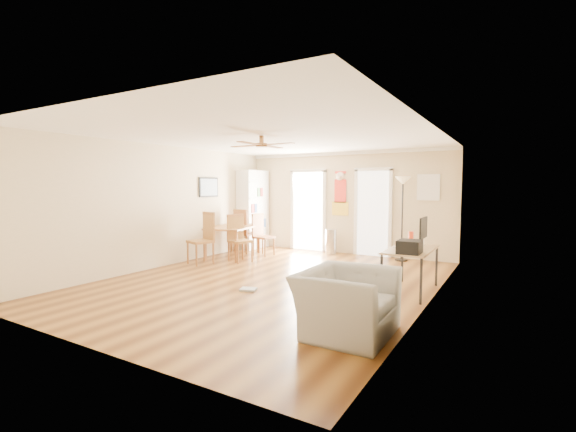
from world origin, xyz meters
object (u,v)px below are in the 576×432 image
Objects in this scene: bookshelf at (253,210)px; dining_chair_near at (200,238)px; dining_chair_right_b at (240,238)px; dining_chair_far at (246,231)px; torchiere_lamp at (402,219)px; dining_chair_right_a at (264,235)px; computer_desk at (411,270)px; wastebasket_a at (332,293)px; trash_can at (331,242)px; armchair at (347,302)px; printer at (410,247)px; dining_table at (234,241)px.

dining_chair_near is (0.31, -2.44, -0.51)m from bookshelf.
dining_chair_near is at bearing 156.52° from dining_chair_right_b.
bookshelf is at bearing -61.28° from dining_chair_far.
bookshelf is 1.11× the size of torchiere_lamp.
computer_desk is (3.97, -1.61, -0.16)m from dining_chair_right_a.
computer_desk is at bearing 57.01° from wastebasket_a.
computer_desk reaches higher than trash_can.
armchair reaches higher than computer_desk.
printer is (0.08, -0.47, 0.46)m from computer_desk.
torchiere_lamp reaches higher than computer_desk.
armchair is (0.60, -4.88, -0.60)m from torchiere_lamp.
dining_table is 1.32× the size of dining_chair_near.
dining_chair_near is 1.75m from dining_chair_far.
dining_chair_near is 4.69m from printer.
dining_chair_near is (-0.06, -1.11, 0.19)m from dining_table.
dining_chair_far is 0.84× the size of computer_desk.
printer reaches higher than computer_desk.
dining_chair_far is at bearing 47.41° from armchair.
armchair reaches higher than wastebasket_a.
dining_chair_far is 2.21m from trash_can.
dining_chair_right_a is at bearing -57.73° from bookshelf.
dining_chair_near is 4.58m from computer_desk.
computer_desk is 3.45× the size of printer.
bookshelf is at bearing 46.51° from dining_chair_right_b.
dining_chair_right_b is 3.70m from wastebasket_a.
armchair is (4.66, -4.68, -0.71)m from bookshelf.
torchiere_lamp is 2.84m from computer_desk.
trash_can is 0.32× the size of torchiere_lamp.
bookshelf reaches higher than trash_can.
printer reaches higher than wastebasket_a.
computer_desk is (4.61, -1.75, -0.20)m from dining_chair_far.
dining_chair_right_b is 0.94× the size of dining_chair_near.
dining_chair_right_b is at bearing 66.04° from dining_chair_near.
bookshelf is 1.55m from dining_table.
dining_chair_far is at bearing -166.70° from torchiere_lamp.
dining_chair_near is at bearing 161.23° from wastebasket_a.
computer_desk is (4.88, -2.44, -0.72)m from bookshelf.
dining_chair_right_a is 4.28m from computer_desk.
wastebasket_a is (3.75, -1.27, -0.41)m from dining_chair_near.
printer is (4.05, -1.13, 0.28)m from dining_chair_right_b.
computer_desk is 0.66m from printer.
torchiere_lamp is 5.03× the size of printer.
printer is at bearing -49.42° from trash_can.
dining_chair_right_a is 3.34m from torchiere_lamp.
torchiere_lamp is 1.70× the size of armchair.
torchiere_lamp is at bearing 54.13° from dining_chair_near.
dining_chair_far is at bearing 153.09° from printer.
dining_chair_right_b is 0.89m from dining_chair_near.
dining_chair_right_a is at bearing -141.69° from trash_can.
trash_can is 1.62× the size of printer.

